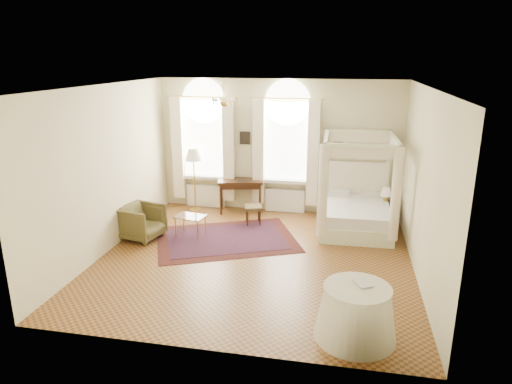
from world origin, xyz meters
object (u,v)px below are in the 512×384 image
(canopy_bed, at_px, (356,210))
(coffee_table, at_px, (190,218))
(floor_lamp, at_px, (194,158))
(writing_desk, at_px, (240,184))
(nightstand, at_px, (388,213))
(armchair, at_px, (142,222))
(stool, at_px, (253,209))
(side_table, at_px, (356,313))

(canopy_bed, height_order, coffee_table, canopy_bed)
(canopy_bed, relative_size, floor_lamp, 1.34)
(canopy_bed, relative_size, writing_desk, 1.77)
(canopy_bed, bearing_deg, writing_desk, 164.72)
(nightstand, distance_m, armchair, 5.65)
(canopy_bed, bearing_deg, floor_lamp, 170.70)
(stool, height_order, coffee_table, stool)
(nightstand, height_order, armchair, armchair)
(writing_desk, xyz_separation_m, floor_lamp, (-1.16, -0.12, 0.66))
(coffee_table, xyz_separation_m, floor_lamp, (-0.43, 1.63, 0.99))
(canopy_bed, height_order, floor_lamp, canopy_bed)
(coffee_table, height_order, floor_lamp, floor_lamp)
(nightstand, relative_size, coffee_table, 0.78)
(stool, bearing_deg, coffee_table, -143.43)
(floor_lamp, xyz_separation_m, side_table, (3.97, -4.88, -0.99))
(coffee_table, distance_m, side_table, 4.81)
(coffee_table, distance_m, floor_lamp, 1.95)
(armchair, bearing_deg, canopy_bed, -59.75)
(nightstand, relative_size, stool, 1.12)
(stool, bearing_deg, floor_lamp, 156.81)
(side_table, bearing_deg, canopy_bed, 89.44)
(canopy_bed, bearing_deg, stool, -178.61)
(armchair, relative_size, coffee_table, 1.18)
(writing_desk, height_order, floor_lamp, floor_lamp)
(armchair, distance_m, floor_lamp, 2.34)
(writing_desk, distance_m, stool, 1.03)
(stool, height_order, side_table, side_table)
(armchair, bearing_deg, coffee_table, -53.07)
(floor_lamp, bearing_deg, writing_desk, 5.99)
(side_table, bearing_deg, floor_lamp, 129.15)
(side_table, bearing_deg, nightstand, 80.40)
(stool, bearing_deg, armchair, -148.60)
(stool, bearing_deg, writing_desk, 121.13)
(floor_lamp, bearing_deg, nightstand, -1.33)
(stool, height_order, floor_lamp, floor_lamp)
(canopy_bed, bearing_deg, coffee_table, -164.80)
(nightstand, distance_m, coffee_table, 4.61)
(armchair, bearing_deg, stool, -45.41)
(coffee_table, height_order, side_table, side_table)
(canopy_bed, distance_m, writing_desk, 2.97)
(nightstand, distance_m, writing_desk, 3.65)
(armchair, bearing_deg, writing_desk, -24.58)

